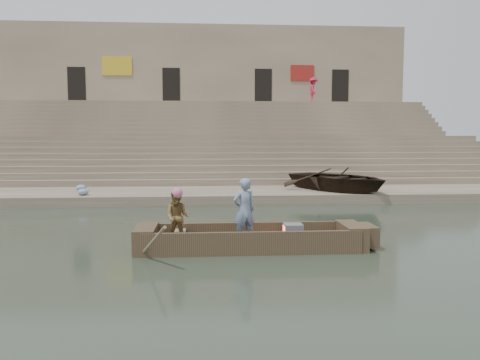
{
  "coord_description": "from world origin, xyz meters",
  "views": [
    {
      "loc": [
        0.53,
        -12.92,
        2.8
      ],
      "look_at": [
        1.62,
        2.17,
        1.4
      ],
      "focal_mm": 35.85,
      "sensor_mm": 36.0,
      "label": 1
    }
  ],
  "objects": [
    {
      "name": "pedestrian",
      "position": [
        8.44,
        22.0,
        6.13
      ],
      "size": [
        0.82,
        1.27,
        1.85
      ],
      "primitive_type": "imported",
      "rotation": [
        0.0,
        0.0,
        1.46
      ],
      "color": "#BB1F3B",
      "rests_on": "upper_landing"
    },
    {
      "name": "ghat_steps",
      "position": [
        0.0,
        17.19,
        1.8
      ],
      "size": [
        32.0,
        11.0,
        5.2
      ],
      "color": "gray",
      "rests_on": "ground"
    },
    {
      "name": "building_wall",
      "position": [
        0.0,
        26.5,
        5.6
      ],
      "size": [
        32.0,
        5.07,
        11.2
      ],
      "color": "tan",
      "rests_on": "ground"
    },
    {
      "name": "television",
      "position": [
        2.68,
        -1.33,
        0.42
      ],
      "size": [
        0.46,
        0.42,
        0.4
      ],
      "color": "slate",
      "rests_on": "main_rowboat"
    },
    {
      "name": "rowing_man",
      "position": [
        -0.15,
        -1.46,
        0.85
      ],
      "size": [
        0.7,
        0.59,
        1.27
      ],
      "primitive_type": "imported",
      "rotation": [
        0.0,
        0.0,
        -0.19
      ],
      "color": "#2A802E",
      "rests_on": "main_rowboat"
    },
    {
      "name": "main_rowboat",
      "position": [
        1.62,
        -1.33,
        0.11
      ],
      "size": [
        5.0,
        1.3,
        0.22
      ],
      "primitive_type": "cube",
      "color": "brown",
      "rests_on": "ground"
    },
    {
      "name": "rowboat_trim",
      "position": [
        1.83,
        -1.34,
        0.31
      ],
      "size": [
        6.04,
        2.63,
        1.94
      ],
      "color": "brown",
      "rests_on": "ground"
    },
    {
      "name": "beached_rowboat",
      "position": [
        6.35,
        7.67,
        0.91
      ],
      "size": [
        5.63,
        6.02,
        1.02
      ],
      "primitive_type": "imported",
      "rotation": [
        0.0,
        0.0,
        0.59
      ],
      "color": "#2D2116",
      "rests_on": "lower_landing"
    },
    {
      "name": "lower_landing",
      "position": [
        0.0,
        8.0,
        0.2
      ],
      "size": [
        32.0,
        4.0,
        0.4
      ],
      "primitive_type": "cube",
      "color": "gray",
      "rests_on": "ground"
    },
    {
      "name": "upper_landing",
      "position": [
        0.0,
        22.5,
        2.6
      ],
      "size": [
        32.0,
        3.0,
        5.2
      ],
      "primitive_type": "cube",
      "color": "gray",
      "rests_on": "ground"
    },
    {
      "name": "ground",
      "position": [
        0.0,
        0.0,
        0.0
      ],
      "size": [
        120.0,
        120.0,
        0.0
      ],
      "primitive_type": "plane",
      "color": "#2B3729",
      "rests_on": "ground"
    },
    {
      "name": "cloth_bundles",
      "position": [
        -0.57,
        7.43,
        0.53
      ],
      "size": [
        12.99,
        2.07,
        0.26
      ],
      "color": "#3F5999",
      "rests_on": "lower_landing"
    },
    {
      "name": "mid_landing",
      "position": [
        0.0,
        15.5,
        1.4
      ],
      "size": [
        32.0,
        3.0,
        2.8
      ],
      "primitive_type": "cube",
      "color": "gray",
      "rests_on": "ground"
    },
    {
      "name": "standing_man",
      "position": [
        1.46,
        -1.51,
        1.0
      ],
      "size": [
        0.66,
        0.54,
        1.57
      ],
      "primitive_type": "imported",
      "rotation": [
        0.0,
        0.0,
        3.48
      ],
      "color": "navy",
      "rests_on": "main_rowboat"
    }
  ]
}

